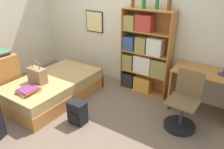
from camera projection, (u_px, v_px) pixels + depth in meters
ground_plane at (79, 108)px, 3.95m from camera, size 14.00×14.00×0.00m
wall_back at (122, 22)px, 4.49m from camera, size 10.00×0.09×2.60m
bed at (54, 88)px, 4.20m from camera, size 1.06×1.81×0.42m
handbag at (37, 75)px, 3.87m from camera, size 0.33×0.18×0.44m
book_stack_on_bed at (29, 90)px, 3.62m from camera, size 0.34×0.39×0.07m
dresser at (2, 76)px, 4.18m from camera, size 0.57×0.49×0.85m
magazine_pile_on_dresser at (0, 53)px, 3.98m from camera, size 0.32×0.37×0.07m
bookcase at (143, 55)px, 4.25m from camera, size 0.97×0.31×1.64m
bottle_green at (133, 1)px, 3.97m from camera, size 0.07×0.07×0.29m
bottle_brown at (144, 3)px, 3.84m from camera, size 0.07×0.07×0.26m
bottle_clear at (157, 2)px, 3.77m from camera, size 0.06×0.06×0.30m
bottle_blue at (169, 4)px, 3.67m from camera, size 0.08×0.08×0.28m
desk at (204, 85)px, 3.65m from camera, size 1.01×0.59×0.77m
desk_chair at (183, 110)px, 3.37m from camera, size 0.49×0.49×0.90m
backpack at (77, 113)px, 3.50m from camera, size 0.28×0.22×0.38m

